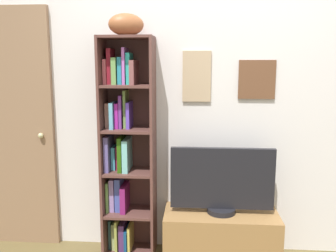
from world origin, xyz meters
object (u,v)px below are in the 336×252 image
at_px(bookshelf, 125,151).
at_px(door, 8,130).
at_px(football, 126,25).
at_px(television, 222,181).
at_px(tv_stand, 221,236).

distance_m(bookshelf, door, 1.01).
bearing_deg(football, television, -4.34).
height_order(bookshelf, tv_stand, bookshelf).
relative_size(bookshelf, football, 6.48).
bearing_deg(television, door, 174.33).
distance_m(football, television, 1.38).
distance_m(television, door, 1.81).
xyz_separation_m(bookshelf, door, (-1.00, 0.09, 0.14)).
xyz_separation_m(football, tv_stand, (0.73, -0.06, -1.62)).
relative_size(bookshelf, tv_stand, 1.97).
bearing_deg(door, football, -6.61).
relative_size(bookshelf, door, 0.87).
xyz_separation_m(tv_stand, television, (-0.00, 0.00, 0.45)).
height_order(football, tv_stand, football).
bearing_deg(television, bookshelf, 173.59).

